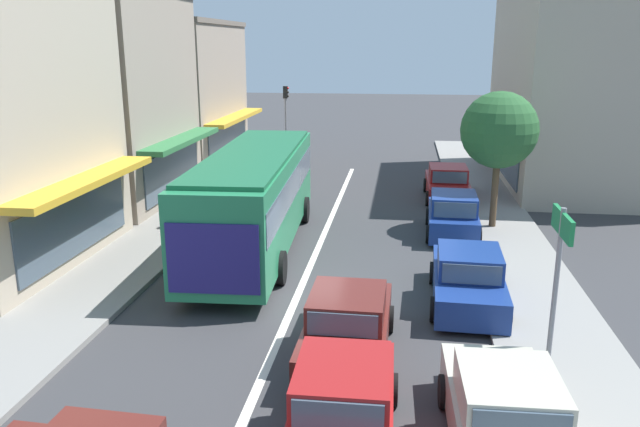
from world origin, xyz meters
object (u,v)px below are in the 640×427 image
directional_road_sign (559,256)px  sedan_adjacent_lane_lead (347,327)px  traffic_light_downstreet (286,110)px  parked_sedan_kerb_front (506,418)px  hatchback_queue_gap_filler (344,404)px  parked_hatchback_kerb_third (453,216)px  parked_sedan_kerb_rear (447,184)px  pedestrian_with_handbag_near (187,202)px  city_bus (255,193)px  parked_sedan_kerb_second (468,279)px  street_tree_right (499,130)px

directional_road_sign → sedan_adjacent_lane_lead: bearing=170.7°
traffic_light_downstreet → parked_sedan_kerb_front: bearing=-71.9°
hatchback_queue_gap_filler → parked_hatchback_kerb_third: bearing=77.8°
sedan_adjacent_lane_lead → traffic_light_downstreet: (-5.65, 23.05, 2.19)m
parked_sedan_kerb_rear → directional_road_sign: directional_road_sign is taller
hatchback_queue_gap_filler → traffic_light_downstreet: bearing=102.7°
pedestrian_with_handbag_near → city_bus: bearing=-30.4°
sedan_adjacent_lane_lead → traffic_light_downstreet: traffic_light_downstreet is taller
sedan_adjacent_lane_lead → directional_road_sign: directional_road_sign is taller
sedan_adjacent_lane_lead → parked_sedan_kerb_rear: size_ratio=1.00×
parked_sedan_kerb_second → directional_road_sign: (1.20, -3.83, 2.01)m
parked_sedan_kerb_front → parked_hatchback_kerb_third: bearing=90.0°
sedan_adjacent_lane_lead → traffic_light_downstreet: bearing=103.8°
city_bus → parked_hatchback_kerb_third: size_ratio=2.93×
sedan_adjacent_lane_lead → street_tree_right: (4.35, 10.13, 2.93)m
city_bus → sedan_adjacent_lane_lead: (3.61, -6.76, -1.22)m
city_bus → parked_sedan_kerb_rear: (6.61, 7.74, -1.22)m
city_bus → traffic_light_downstreet: bearing=97.1°
street_tree_right → sedan_adjacent_lane_lead: bearing=-113.2°
hatchback_queue_gap_filler → parked_sedan_kerb_second: hatchback_queue_gap_filler is taller
parked_sedan_kerb_front → parked_hatchback_kerb_third: (0.00, 12.20, 0.05)m
parked_sedan_kerb_second → parked_hatchback_kerb_third: (0.03, 6.02, 0.05)m
hatchback_queue_gap_filler → parked_hatchback_kerb_third: (2.64, 12.22, 0.00)m
hatchback_queue_gap_filler → traffic_light_downstreet: (-5.87, 26.08, 2.15)m
parked_hatchback_kerb_third → parked_sedan_kerb_rear: parked_hatchback_kerb_third is taller
parked_sedan_kerb_rear → parked_sedan_kerb_front: bearing=-90.5°
sedan_adjacent_lane_lead → hatchback_queue_gap_filler: 3.04m
directional_road_sign → street_tree_right: (0.33, 10.79, 0.91)m
parked_sedan_kerb_second → parked_hatchback_kerb_third: 6.02m
hatchback_queue_gap_filler → parked_sedan_kerb_rear: bearing=81.0°
parked_hatchback_kerb_third → parked_sedan_kerb_second: bearing=-90.3°
street_tree_right → hatchback_queue_gap_filler: bearing=-107.4°
street_tree_right → parked_sedan_kerb_rear: bearing=107.2°
parked_sedan_kerb_front → street_tree_right: size_ratio=0.86×
city_bus → pedestrian_with_handbag_near: 3.45m
hatchback_queue_gap_filler → street_tree_right: bearing=72.6°
city_bus → parked_sedan_kerb_second: city_bus is taller
hatchback_queue_gap_filler → street_tree_right: (4.14, 13.16, 2.88)m
directional_road_sign → pedestrian_with_handbag_near: (-10.53, 9.11, -1.61)m
sedan_adjacent_lane_lead → parked_sedan_kerb_second: same height
city_bus → parked_sedan_kerb_second: bearing=-29.1°
parked_sedan_kerb_rear → sedan_adjacent_lane_lead: bearing=-101.7°
parked_sedan_kerb_second → pedestrian_with_handbag_near: 10.73m
traffic_light_downstreet → city_bus: bearing=-82.9°
pedestrian_with_handbag_near → hatchback_queue_gap_filler: bearing=-59.7°
parked_hatchback_kerb_third → city_bus: bearing=-159.4°
sedan_adjacent_lane_lead → hatchback_queue_gap_filler: size_ratio=1.13×
hatchback_queue_gap_filler → parked_sedan_kerb_front: size_ratio=0.88×
parked_sedan_kerb_rear → directional_road_sign: bearing=-86.2°
city_bus → sedan_adjacent_lane_lead: city_bus is taller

